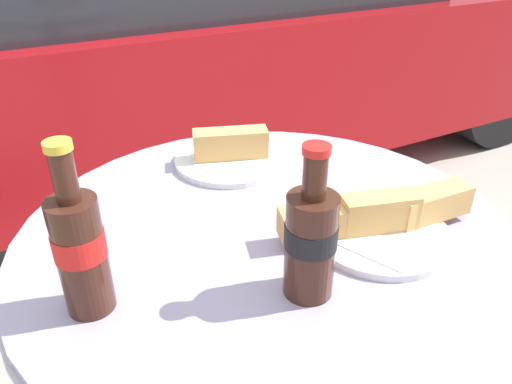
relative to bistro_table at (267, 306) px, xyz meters
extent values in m
cylinder|color=#B7B7BC|center=(0.00, 0.00, -0.20)|extent=(0.08, 0.08, 0.69)
cylinder|color=#B7B7BC|center=(0.00, 0.00, 0.14)|extent=(0.80, 0.80, 0.01)
cylinder|color=#9E93B2|center=(0.00, 0.00, 0.15)|extent=(0.79, 0.79, 0.02)
cylinder|color=#3D1E14|center=(-0.02, -0.15, 0.23)|extent=(0.07, 0.07, 0.14)
cylinder|color=black|center=(-0.02, -0.15, 0.25)|extent=(0.07, 0.07, 0.03)
cylinder|color=#3D1E14|center=(-0.02, -0.15, 0.33)|extent=(0.03, 0.03, 0.06)
cylinder|color=red|center=(-0.02, -0.15, 0.37)|extent=(0.03, 0.03, 0.01)
cylinder|color=#3D1E14|center=(-0.28, -0.04, 0.24)|extent=(0.06, 0.06, 0.16)
cylinder|color=red|center=(-0.28, -0.04, 0.26)|extent=(0.06, 0.06, 0.03)
cylinder|color=#3D1E14|center=(-0.28, -0.04, 0.35)|extent=(0.03, 0.03, 0.06)
cylinder|color=gold|center=(-0.28, -0.04, 0.39)|extent=(0.03, 0.03, 0.01)
cylinder|color=white|center=(0.05, 0.24, 0.17)|extent=(0.22, 0.22, 0.01)
cube|color=white|center=(0.05, 0.24, 0.17)|extent=(0.19, 0.19, 0.00)
cube|color=tan|center=(0.05, 0.24, 0.20)|extent=(0.15, 0.09, 0.06)
cylinder|color=white|center=(0.14, -0.10, 0.17)|extent=(0.22, 0.22, 0.01)
cube|color=white|center=(0.14, -0.10, 0.17)|extent=(0.20, 0.20, 0.00)
cube|color=tan|center=(0.05, -0.06, 0.20)|extent=(0.13, 0.08, 0.04)
cube|color=tan|center=(0.14, -0.09, 0.20)|extent=(0.12, 0.07, 0.06)
cube|color=tan|center=(0.24, -0.10, 0.20)|extent=(0.13, 0.05, 0.05)
cube|color=#9E0F14|center=(0.80, 1.86, -0.08)|extent=(4.06, 1.71, 0.62)
cylinder|color=black|center=(2.06, 2.61, -0.25)|extent=(0.62, 0.21, 0.62)
cylinder|color=black|center=(2.06, 1.11, -0.25)|extent=(0.62, 0.21, 0.62)
camera|label=1|loc=(-0.32, -0.56, 0.61)|focal=35.00mm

